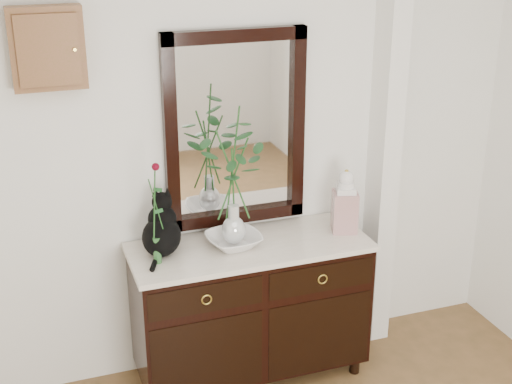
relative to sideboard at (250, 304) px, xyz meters
name	(u,v)px	position (x,y,z in m)	size (l,w,h in m)	color
wall_back	(218,147)	(-0.10, 0.25, 0.88)	(3.60, 0.04, 2.70)	white
pilaster	(386,133)	(0.90, 0.17, 0.88)	(0.12, 0.20, 2.70)	white
sideboard	(250,304)	(0.00, 0.00, 0.00)	(1.33, 0.52, 0.82)	black
wall_mirror	(236,130)	(0.00, 0.24, 0.97)	(0.80, 0.06, 1.10)	black
key_cabinet	(47,48)	(-0.95, 0.21, 1.48)	(0.35, 0.10, 0.40)	brown
cat	(161,225)	(-0.48, 0.06, 0.54)	(0.23, 0.29, 0.33)	black
lotus_bowl	(234,241)	(-0.09, 0.01, 0.41)	(0.29, 0.29, 0.07)	white
vase_branches	(233,176)	(-0.09, 0.01, 0.79)	(0.37, 0.37, 0.79)	silver
bud_vase_rose	(155,213)	(-0.52, -0.04, 0.66)	(0.07, 0.07, 0.56)	#2E662F
ginger_jar	(345,200)	(0.57, 0.00, 0.56)	(0.14, 0.14, 0.38)	silver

